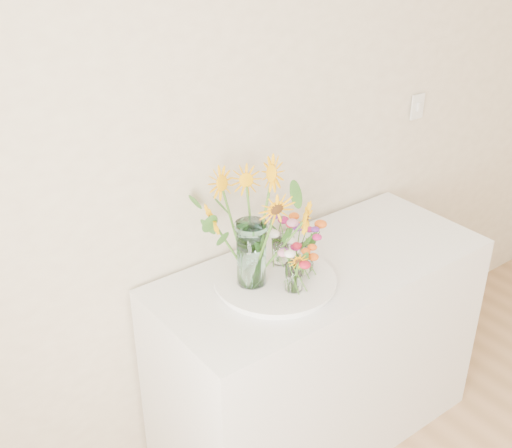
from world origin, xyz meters
name	(u,v)px	position (x,y,z in m)	size (l,w,h in m)	color
counter	(318,353)	(-0.07, 1.93, 0.45)	(1.40, 0.60, 0.90)	white
tray	(275,282)	(-0.31, 1.93, 0.91)	(0.44, 0.44, 0.03)	white
mason_jar	(251,254)	(-0.40, 1.97, 1.05)	(0.11, 0.11, 0.25)	#ABE2DD
sunflower_bouquet	(251,225)	(-0.40, 1.97, 1.17)	(0.68, 0.68, 0.49)	#FFAE05
small_vase_a	(294,277)	(-0.30, 1.84, 0.98)	(0.06, 0.06, 0.11)	white
wildflower_posy_a	(294,267)	(-0.30, 1.84, 1.03)	(0.20, 0.20, 0.20)	orange
small_vase_b	(303,258)	(-0.20, 1.91, 0.99)	(0.09, 0.09, 0.12)	white
wildflower_posy_b	(303,248)	(-0.20, 1.91, 1.03)	(0.23, 0.23, 0.21)	orange
small_vase_c	(280,250)	(-0.23, 2.01, 0.98)	(0.07, 0.07, 0.12)	white
wildflower_posy_c	(281,240)	(-0.23, 2.01, 1.03)	(0.20, 0.20, 0.21)	orange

